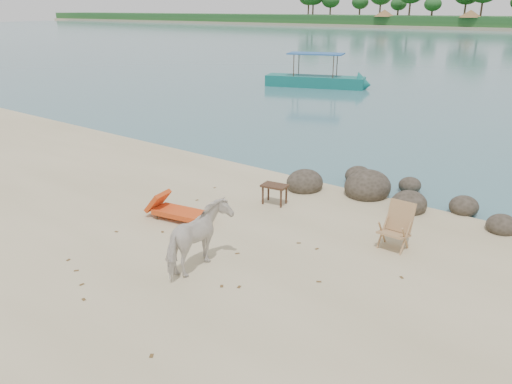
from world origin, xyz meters
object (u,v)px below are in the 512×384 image
at_px(boulders, 375,192).
at_px(deck_chair, 394,228).
at_px(side_table, 275,196).
at_px(lounge_chair, 182,211).
at_px(boat_near, 316,59).
at_px(cow, 199,240).

bearing_deg(boulders, deck_chair, -57.89).
bearing_deg(side_table, boulders, 39.77).
distance_m(boulders, lounge_chair, 5.54).
bearing_deg(boat_near, side_table, -80.73).
xyz_separation_m(lounge_chair, boat_near, (-9.61, 22.15, 1.56)).
distance_m(side_table, lounge_chair, 2.64).
bearing_deg(cow, lounge_chair, -45.09).
height_order(lounge_chair, boat_near, boat_near).
relative_size(lounge_chair, deck_chair, 1.83).
bearing_deg(lounge_chair, boulders, 44.63).
bearing_deg(side_table, cow, -85.92).
relative_size(side_table, boat_near, 0.09).
relative_size(cow, deck_chair, 1.60).
distance_m(lounge_chair, deck_chair, 5.20).
distance_m(cow, boat_near, 26.48).
distance_m(cow, deck_chair, 4.35).
xyz_separation_m(lounge_chair, deck_chair, (4.88, 1.79, 0.23)).
relative_size(lounge_chair, boat_near, 0.25).
relative_size(side_table, lounge_chair, 0.37).
bearing_deg(boat_near, cow, -83.06).
distance_m(side_table, deck_chair, 3.73).
height_order(boulders, cow, cow).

